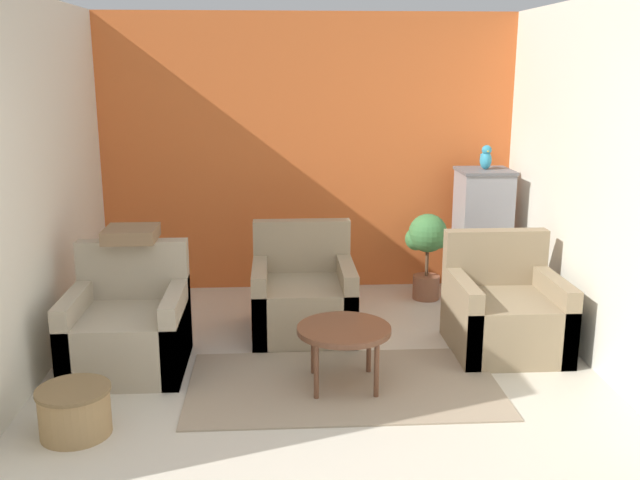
# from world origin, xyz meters

# --- Properties ---
(wall_back_accent) EXTENTS (4.15, 0.06, 2.70)m
(wall_back_accent) POSITION_xyz_m (0.00, 3.80, 1.35)
(wall_back_accent) COLOR orange
(wall_back_accent) RESTS_ON ground_plane
(wall_left) EXTENTS (0.06, 3.77, 2.70)m
(wall_left) POSITION_xyz_m (-2.05, 1.88, 1.35)
(wall_left) COLOR silver
(wall_left) RESTS_ON ground_plane
(wall_right) EXTENTS (0.06, 3.77, 2.70)m
(wall_right) POSITION_xyz_m (2.05, 1.88, 1.35)
(wall_right) COLOR silver
(wall_right) RESTS_ON ground_plane
(area_rug) EXTENTS (2.18, 1.20, 0.01)m
(area_rug) POSITION_xyz_m (0.14, 1.40, 0.01)
(area_rug) COLOR gray
(area_rug) RESTS_ON ground_plane
(coffee_table) EXTENTS (0.66, 0.66, 0.44)m
(coffee_table) POSITION_xyz_m (0.14, 1.40, 0.40)
(coffee_table) COLOR brown
(coffee_table) RESTS_ON ground_plane
(armchair_left) EXTENTS (0.84, 0.84, 0.90)m
(armchair_left) POSITION_xyz_m (-1.43, 1.82, 0.29)
(armchair_left) COLOR tan
(armchair_left) RESTS_ON ground_plane
(armchair_right) EXTENTS (0.84, 0.84, 0.90)m
(armchair_right) POSITION_xyz_m (1.47, 2.00, 0.29)
(armchair_right) COLOR #8E7A5B
(armchair_right) RESTS_ON ground_plane
(armchair_middle) EXTENTS (0.84, 0.84, 0.90)m
(armchair_middle) POSITION_xyz_m (-0.11, 2.48, 0.29)
(armchair_middle) COLOR #9E896B
(armchair_middle) RESTS_ON ground_plane
(birdcage) EXTENTS (0.49, 0.49, 1.25)m
(birdcage) POSITION_xyz_m (1.64, 3.33, 0.63)
(birdcage) COLOR slate
(birdcage) RESTS_ON ground_plane
(parrot) EXTENTS (0.11, 0.19, 0.23)m
(parrot) POSITION_xyz_m (1.64, 3.33, 1.36)
(parrot) COLOR teal
(parrot) RESTS_ON birdcage
(potted_plant) EXTENTS (0.40, 0.37, 0.84)m
(potted_plant) POSITION_xyz_m (1.11, 3.29, 0.54)
(potted_plant) COLOR brown
(potted_plant) RESTS_ON ground_plane
(wicker_basket) EXTENTS (0.45, 0.45, 0.30)m
(wicker_basket) POSITION_xyz_m (-1.56, 0.83, 0.16)
(wicker_basket) COLOR #A37F51
(wicker_basket) RESTS_ON ground_plane
(throw_pillow) EXTENTS (0.39, 0.39, 0.10)m
(throw_pillow) POSITION_xyz_m (-1.43, 2.14, 0.95)
(throw_pillow) COLOR #846647
(throw_pillow) RESTS_ON armchair_left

